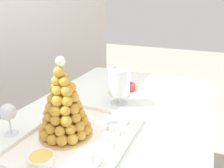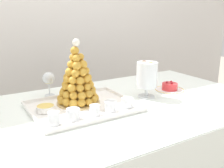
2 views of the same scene
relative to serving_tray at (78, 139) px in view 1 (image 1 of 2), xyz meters
The scene contains 11 objects.
buffet_table 0.21m from the serving_tray, 12.50° to the right, with size 1.71×0.97×0.78m.
serving_tray is the anchor object (origin of this frame).
croquembouche 0.15m from the serving_tray, 86.51° to the left, with size 0.23×0.23×0.35m.
dessert_cup_mid_left 0.17m from the serving_tray, 129.48° to the right, with size 0.06×0.06×0.05m.
dessert_cup_centre 0.14m from the serving_tray, 89.15° to the right, with size 0.05×0.05×0.05m.
dessert_cup_mid_right 0.16m from the serving_tray, 51.67° to the right, with size 0.06×0.06×0.05m.
dessert_cup_right 0.23m from the serving_tray, 31.37° to the right, with size 0.06×0.06×0.05m.
creme_brulee_ramekin 0.19m from the serving_tray, 167.41° to the left, with size 0.09×0.09×0.03m.
macaron_goblet 0.42m from the serving_tray, ahead, with size 0.12×0.12×0.22m.
fruit_tart_plate 0.61m from the serving_tray, ahead, with size 0.19×0.19×0.06m.
wine_glass 0.32m from the serving_tray, 105.05° to the left, with size 0.07×0.07×0.14m.
Camera 1 is at (-0.85, -0.42, 1.33)m, focal length 35.79 mm.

